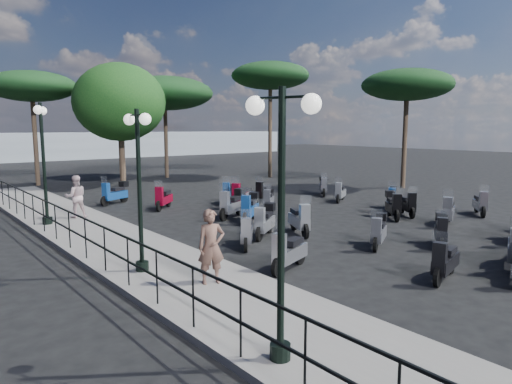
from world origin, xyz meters
TOP-DOWN VIEW (x-y plane):
  - ground at (0.00, 0.00)m, footprint 120.00×120.00m
  - sidewalk at (-6.50, 3.00)m, footprint 3.00×30.00m
  - railing at (-7.80, 2.80)m, footprint 0.04×26.04m
  - lamp_post_0 at (-7.37, -6.52)m, footprint 0.55×1.15m
  - lamp_post_1 at (-7.11, -1.20)m, footprint 0.31×1.15m
  - lamp_post_2 at (-7.39, 6.05)m, footprint 0.67×1.21m
  - woman at (-6.28, -3.01)m, footprint 0.71×0.58m
  - pedestrian_far at (-6.17, 6.60)m, footprint 0.90×0.76m
  - scooter_0 at (-1.66, -6.02)m, footprint 1.62×0.66m
  - scooter_1 at (-4.02, -3.13)m, footprint 1.65×0.78m
  - scooter_2 at (-2.15, 0.02)m, footprint 1.54×1.12m
  - scooter_3 at (-3.46, -0.68)m, footprint 1.12×1.28m
  - scooter_4 at (-2.30, 6.84)m, footprint 1.35×1.23m
  - scooter_5 at (-3.45, 9.53)m, footprint 1.62×0.92m
  - scooter_7 at (1.23, -4.32)m, footprint 1.43×0.99m
  - scooter_8 at (-1.00, -0.47)m, footprint 0.99×1.66m
  - scooter_9 at (-1.08, 3.31)m, footprint 1.74×1.01m
  - scooter_10 at (-0.98, 2.29)m, footprint 1.51×1.21m
  - scooter_11 at (0.70, 5.14)m, footprint 1.63×1.15m
  - scooter_14 at (-0.31, -3.17)m, footprint 1.48×0.94m
  - scooter_15 at (1.23, 3.76)m, footprint 1.24×1.07m
  - scooter_16 at (0.89, 5.28)m, footprint 1.73×0.76m
  - scooter_17 at (0.76, 6.17)m, footprint 1.31×1.32m
  - scooter_20 at (4.35, -2.88)m, footprint 1.70×0.93m
  - scooter_21 at (3.82, -0.87)m, footprint 1.31×1.39m
  - scooter_22 at (2.39, 5.45)m, footprint 1.60×0.88m
  - scooter_24 at (7.26, -2.73)m, footprint 1.42×1.11m
  - scooter_25 at (4.79, -0.89)m, footprint 1.09×1.37m
  - scooter_26 at (5.68, 0.45)m, footprint 1.45×1.01m
  - scooter_27 at (5.43, 3.24)m, footprint 1.44×0.91m
  - scooter_28 at (6.39, 5.26)m, footprint 1.21×1.30m
  - broadleaf_tree at (-0.40, 15.76)m, footprint 5.54×5.54m
  - pine_0 at (4.11, 18.50)m, footprint 6.86×6.86m
  - pine_1 at (10.03, 13.84)m, footprint 5.56×5.56m
  - pine_2 at (-4.41, 19.52)m, footprint 5.34×5.34m
  - pine_3 at (12.38, 4.28)m, footprint 5.31×5.31m
  - distant_hills at (0.00, 45.00)m, footprint 70.00×8.00m

SIDE VIEW (x-z plane):
  - ground at x=0.00m, z-range 0.00..0.00m
  - sidewalk at x=-6.50m, z-range 0.00..0.15m
  - scooter_15 at x=1.23m, z-range -0.19..1.04m
  - scooter_27 at x=5.43m, z-range -0.19..1.08m
  - scooter_3 at x=-3.46m, z-range -0.20..1.08m
  - scooter_0 at x=-1.66m, z-range -0.20..1.11m
  - scooter_25 at x=4.79m, z-range -0.20..1.11m
  - scooter_24 at x=7.26m, z-range -0.21..1.14m
  - scooter_22 at x=2.39m, z-range -0.21..1.15m
  - scooter_1 at x=-4.02m, z-range -0.21..1.15m
  - scooter_4 at x=-2.30m, z-range -0.21..1.16m
  - scooter_7 at x=1.23m, z-range -0.16..1.12m
  - scooter_17 at x=0.76m, z-range -0.21..1.18m
  - scooter_14 at x=-0.31m, z-range -0.16..1.13m
  - scooter_28 at x=6.39m, z-range -0.16..1.13m
  - scooter_26 at x=5.68m, z-range -0.16..1.14m
  - scooter_16 at x=0.89m, z-range -0.22..1.19m
  - scooter_8 at x=-1.00m, z-range -0.22..1.22m
  - scooter_20 at x=4.35m, z-range -0.22..1.22m
  - scooter_11 at x=0.70m, z-range -0.23..1.26m
  - scooter_5 at x=-3.45m, z-range -0.17..1.21m
  - scooter_21 at x=3.82m, z-range -0.17..1.21m
  - scooter_2 at x=-2.15m, z-range -0.17..1.22m
  - scooter_10 at x=-0.98m, z-range -0.17..1.24m
  - scooter_9 at x=-1.08m, z-range -0.18..1.30m
  - railing at x=-7.80m, z-range 0.35..1.45m
  - pedestrian_far at x=-6.17m, z-range 0.15..1.80m
  - woman at x=-6.28m, z-range 0.15..1.83m
  - distant_hills at x=0.00m, z-range 0.00..3.00m
  - lamp_post_1 at x=-7.11m, z-range 0.42..4.33m
  - lamp_post_0 at x=-7.37m, z-range 0.43..4.48m
  - lamp_post_2 at x=-7.39m, z-range 0.46..4.80m
  - broadleaf_tree at x=-0.40m, z-range 1.38..8.88m
  - pine_0 at x=4.11m, z-range 2.40..9.64m
  - pine_3 at x=12.38m, z-range 2.56..9.60m
  - pine_2 at x=-4.41m, z-range 2.57..9.63m
  - pine_1 at x=10.03m, z-range 3.12..11.37m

